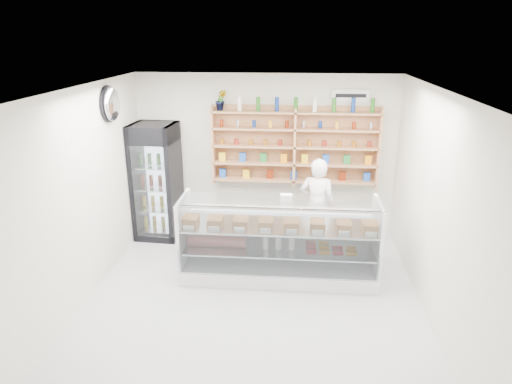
{
  "coord_description": "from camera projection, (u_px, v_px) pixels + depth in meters",
  "views": [
    {
      "loc": [
        0.5,
        -5.27,
        3.43
      ],
      "look_at": [
        -0.04,
        0.9,
        1.26
      ],
      "focal_mm": 32.0,
      "sensor_mm": 36.0,
      "label": 1
    }
  ],
  "objects": [
    {
      "name": "potted_plant",
      "position": [
        221.0,
        100.0,
        7.61
      ],
      "size": [
        0.22,
        0.19,
        0.34
      ],
      "primitive_type": "imported",
      "rotation": [
        0.0,
        0.0,
        0.21
      ],
      "color": "#1E6626",
      "rests_on": "wall_shelving"
    },
    {
      "name": "room",
      "position": [
        253.0,
        205.0,
        5.67
      ],
      "size": [
        5.0,
        5.0,
        5.0
      ],
      "color": "#B5B5BA",
      "rests_on": "ground"
    },
    {
      "name": "shop_worker",
      "position": [
        317.0,
        205.0,
        7.37
      ],
      "size": [
        0.64,
        0.5,
        1.58
      ],
      "primitive_type": "imported",
      "rotation": [
        0.0,
        0.0,
        2.92
      ],
      "color": "white",
      "rests_on": "floor"
    },
    {
      "name": "drinks_cooler",
      "position": [
        157.0,
        181.0,
        7.85
      ],
      "size": [
        0.77,
        0.75,
        2.01
      ],
      "rotation": [
        0.0,
        0.0,
        -0.06
      ],
      "color": "black",
      "rests_on": "floor"
    },
    {
      "name": "wall_shelving",
      "position": [
        295.0,
        147.0,
        7.76
      ],
      "size": [
        2.84,
        0.28,
        1.33
      ],
      "color": "tan",
      "rests_on": "back_wall"
    },
    {
      "name": "display_counter",
      "position": [
        278.0,
        256.0,
        6.68
      ],
      "size": [
        2.82,
        0.84,
        1.23
      ],
      "color": "white",
      "rests_on": "floor"
    },
    {
      "name": "security_mirror",
      "position": [
        112.0,
        104.0,
        6.63
      ],
      "size": [
        0.15,
        0.5,
        0.5
      ],
      "primitive_type": "ellipsoid",
      "color": "silver",
      "rests_on": "left_wall"
    },
    {
      "name": "wall_sign",
      "position": [
        351.0,
        95.0,
        7.53
      ],
      "size": [
        0.62,
        0.03,
        0.2
      ],
      "primitive_type": "cube",
      "color": "white",
      "rests_on": "back_wall"
    }
  ]
}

